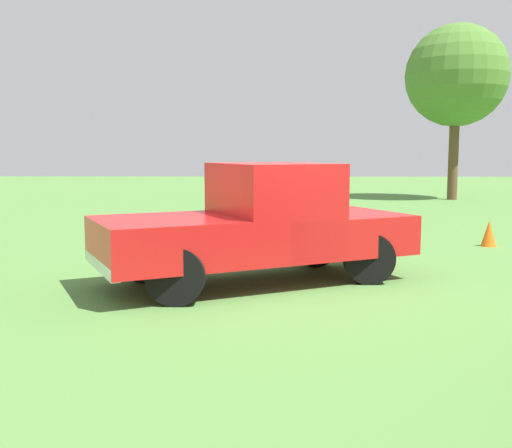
# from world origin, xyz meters

# --- Properties ---
(ground_plane) EXTENTS (80.00, 80.00, 0.00)m
(ground_plane) POSITION_xyz_m (0.00, 0.00, 0.00)
(ground_plane) COLOR #54843D
(pickup_truck) EXTENTS (5.05, 3.75, 1.81)m
(pickup_truck) POSITION_xyz_m (-0.26, 0.21, 0.93)
(pickup_truck) COLOR black
(pickup_truck) RESTS_ON ground_plane
(tree_back_right) EXTENTS (4.13, 4.13, 7.14)m
(tree_back_right) POSITION_xyz_m (7.52, 16.41, 5.05)
(tree_back_right) COLOR brown
(tree_back_right) RESTS_ON ground_plane
(traffic_cone) EXTENTS (0.32, 0.32, 0.55)m
(traffic_cone) POSITION_xyz_m (4.47, 3.82, 0.28)
(traffic_cone) COLOR orange
(traffic_cone) RESTS_ON ground_plane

